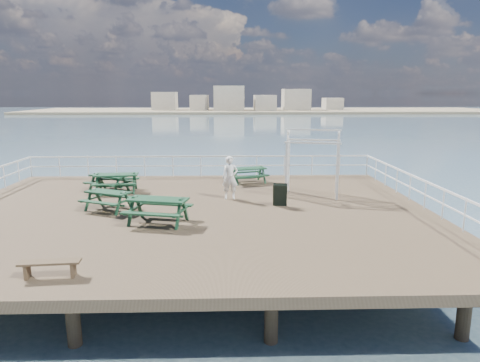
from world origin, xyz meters
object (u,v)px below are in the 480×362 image
Objects in this scene: picnic_table_e at (158,205)px; trellis_arbor at (312,166)px; picnic_table_d at (108,197)px; flat_bench_far at (50,265)px; picnic_table_b at (109,179)px; picnic_table_a at (116,179)px; person at (230,178)px; picnic_table_c at (248,172)px.

picnic_table_e is 7.09m from trellis_arbor.
picnic_table_d is 8.37m from trellis_arbor.
flat_bench_far is 0.50× the size of trellis_arbor.
picnic_table_d is (0.84, -3.18, -0.01)m from picnic_table_b.
picnic_table_a is 3.10m from picnic_table_d.
picnic_table_b is 5.63m from person.
picnic_table_a is 0.97× the size of picnic_table_d.
picnic_table_c is 12.08m from flat_bench_far.
picnic_table_d is 4.87m from person.
picnic_table_a is at bearing 161.80° from person.
flat_bench_far is at bearing -122.12° from person.
picnic_table_b is at bearing 91.96° from flat_bench_far.
trellis_arbor is 1.60× the size of person.
flat_bench_far is 8.80m from person.
trellis_arbor is (5.93, 3.83, 0.64)m from picnic_table_e.
picnic_table_b is at bearing 129.41° from picnic_table_d.
picnic_table_e is 0.81× the size of trellis_arbor.
picnic_table_a reaches higher than picnic_table_c.
picnic_table_b is 8.99m from trellis_arbor.
picnic_table_b is 0.77× the size of trellis_arbor.
picnic_table_e is (2.13, -1.70, 0.10)m from picnic_table_d.
person is at bearing -159.25° from trellis_arbor.
picnic_table_d is (0.46, -3.06, -0.06)m from picnic_table_a.
picnic_table_a is 0.93× the size of picnic_table_b.
picnic_table_c is at bearing 11.33° from picnic_table_a.
picnic_table_a reaches higher than picnic_table_d.
trellis_arbor is at bearing 45.93° from picnic_table_e.
picnic_table_c reaches higher than picnic_table_d.
picnic_table_e is 4.69m from flat_bench_far.
flat_bench_far is at bearing -100.64° from picnic_table_e.
trellis_arbor reaches higher than picnic_table_c.
picnic_table_b is 1.07× the size of picnic_table_c.
trellis_arbor is (8.90, -1.05, 0.72)m from picnic_table_b.
person is (2.44, 3.35, 0.27)m from picnic_table_e.
picnic_table_c is at bearing 76.14° from picnic_table_e.
flat_bench_far is 0.80× the size of person.
trellis_arbor is at bearing 39.45° from picnic_table_d.
trellis_arbor reaches higher than picnic_table_b.
picnic_table_d is 1.46× the size of flat_bench_far.
picnic_table_a reaches higher than flat_bench_far.
picnic_table_e is 1.61× the size of flat_bench_far.
person is (5.41, -1.53, 0.35)m from picnic_table_b.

